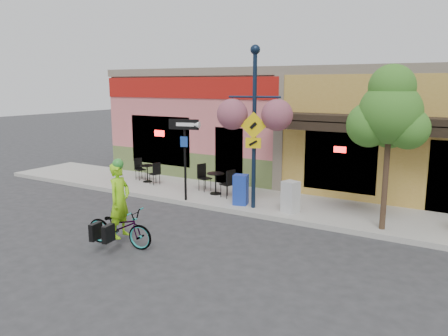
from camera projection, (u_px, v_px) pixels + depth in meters
name	position (u px, v px, depth m)	size (l,w,h in m)	color
ground	(260.00, 225.00, 12.27)	(90.00, 90.00, 0.00)	#2D2D30
sidewalk	(288.00, 205.00, 13.94)	(24.00, 3.00, 0.15)	#9E9B93
curb	(268.00, 217.00, 12.72)	(24.00, 0.12, 0.15)	#A8A59E
building	(341.00, 124.00, 18.16)	(18.20, 8.20, 4.50)	#C76265
bicycle	(119.00, 227.00, 10.60)	(0.63, 1.82, 0.96)	maroon
cyclist_rider	(120.00, 210.00, 10.49)	(0.66, 0.43, 1.81)	#90E217
lamp_post	(254.00, 129.00, 13.00)	(1.56, 0.62, 4.88)	#101E33
one_way_sign	(185.00, 160.00, 14.07)	(1.02, 0.22, 2.65)	black
cafe_set_left	(147.00, 171.00, 16.89)	(1.44, 0.72, 0.86)	black
cafe_set_right	(216.00, 180.00, 15.02)	(1.61, 0.81, 0.97)	black
newspaper_box_blue	(241.00, 190.00, 13.71)	(0.43, 0.38, 0.96)	#1B38A5
newspaper_box_grey	(291.00, 197.00, 12.88)	(0.44, 0.40, 0.94)	#BDBDBD
street_tree	(388.00, 148.00, 11.07)	(1.68, 1.68, 4.29)	#3D7A26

